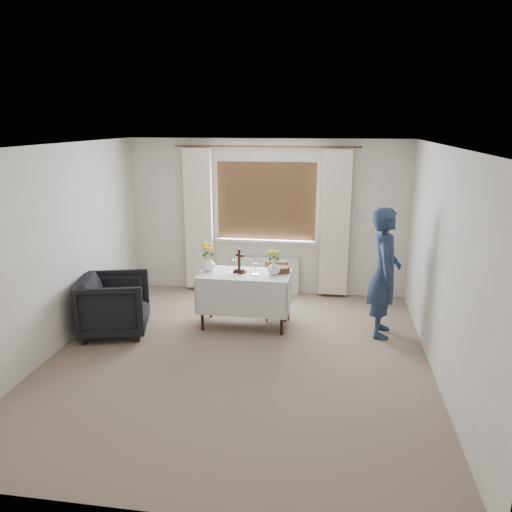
{
  "coord_description": "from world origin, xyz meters",
  "views": [
    {
      "loc": [
        1.05,
        -5.37,
        2.75
      ],
      "look_at": [
        0.09,
        0.8,
        1.07
      ],
      "focal_mm": 35.0,
      "sensor_mm": 36.0,
      "label": 1
    }
  ],
  "objects": [
    {
      "name": "candlestick_right",
      "position": [
        0.06,
        0.96,
        0.92
      ],
      "size": [
        0.11,
        0.11,
        0.32
      ],
      "primitive_type": null,
      "rotation": [
        0.0,
        0.0,
        0.26
      ],
      "color": "silver",
      "rests_on": "altar_table"
    },
    {
      "name": "candlestick_left",
      "position": [
        -0.23,
        0.99,
        0.95
      ],
      "size": [
        0.15,
        0.15,
        0.38
      ],
      "primitive_type": null,
      "rotation": [
        0.0,
        0.0,
        -0.43
      ],
      "color": "silver",
      "rests_on": "altar_table"
    },
    {
      "name": "person",
      "position": [
        1.75,
        1.0,
        0.86
      ],
      "size": [
        0.45,
        0.65,
        1.71
      ],
      "primitive_type": "imported",
      "rotation": [
        0.0,
        0.0,
        1.51
      ],
      "color": "#223450",
      "rests_on": "ground"
    },
    {
      "name": "ground",
      "position": [
        0.0,
        0.0,
        0.0
      ],
      "size": [
        5.0,
        5.0,
        0.0
      ],
      "primitive_type": "plane",
      "color": "gray",
      "rests_on": "ground"
    },
    {
      "name": "armchair",
      "position": [
        -1.77,
        0.5,
        0.4
      ],
      "size": [
        1.06,
        1.04,
        0.79
      ],
      "primitive_type": "imported",
      "rotation": [
        0.0,
        0.0,
        1.84
      ],
      "color": "black",
      "rests_on": "ground"
    },
    {
      "name": "wooden_cross",
      "position": [
        -0.17,
        1.01,
        0.93
      ],
      "size": [
        0.19,
        0.16,
        0.33
      ],
      "primitive_type": null,
      "rotation": [
        0.0,
        0.0,
        -0.4
      ],
      "color": "black",
      "rests_on": "altar_table"
    },
    {
      "name": "wicker_basket",
      "position": [
        0.4,
        1.12,
        0.8
      ],
      "size": [
        0.26,
        0.26,
        0.08
      ],
      "primitive_type": "cylinder",
      "rotation": [
        0.0,
        0.0,
        -0.18
      ],
      "color": "brown",
      "rests_on": "altar_table"
    },
    {
      "name": "radiator",
      "position": [
        0.0,
        2.42,
        0.3
      ],
      "size": [
        1.1,
        0.1,
        0.6
      ],
      "primitive_type": "cube",
      "color": "silver",
      "rests_on": "ground"
    },
    {
      "name": "flower_vase_left",
      "position": [
        -0.61,
        1.04,
        0.86
      ],
      "size": [
        0.22,
        0.22,
        0.2
      ],
      "primitive_type": "imported",
      "rotation": [
        0.0,
        0.0,
        -0.16
      ],
      "color": "white",
      "rests_on": "altar_table"
    },
    {
      "name": "flower_vase_right",
      "position": [
        0.3,
        1.01,
        0.86
      ],
      "size": [
        0.24,
        0.24,
        0.19
      ],
      "primitive_type": "imported",
      "rotation": [
        0.0,
        0.0,
        -0.4
      ],
      "color": "white",
      "rests_on": "altar_table"
    },
    {
      "name": "altar_table",
      "position": [
        -0.1,
        1.0,
        0.38
      ],
      "size": [
        1.24,
        0.64,
        0.76
      ],
      "primitive_type": "cube",
      "color": "silver",
      "rests_on": "ground"
    },
    {
      "name": "wooden_chair",
      "position": [
        0.31,
        1.4,
        0.4
      ],
      "size": [
        0.43,
        0.43,
        0.79
      ],
      "primitive_type": null,
      "rotation": [
        0.0,
        0.0,
        0.18
      ],
      "color": "brown",
      "rests_on": "ground"
    }
  ]
}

